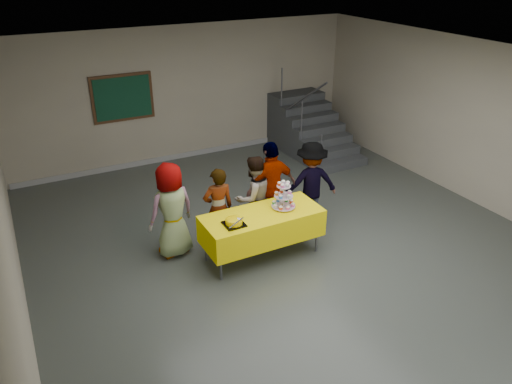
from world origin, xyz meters
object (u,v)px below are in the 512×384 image
(schoolchild_a, at_px, (172,210))
(noticeboard, at_px, (123,98))
(schoolchild_e, at_px, (311,183))
(schoolchild_c, at_px, (253,197))
(bake_table, at_px, (262,225))
(schoolchild_d, at_px, (271,188))
(bear_cake, at_px, (234,221))
(staircase, at_px, (308,130))
(schoolchild_b, at_px, (218,208))
(cupcake_stand, at_px, (284,197))

(schoolchild_a, distance_m, noticeboard, 3.88)
(schoolchild_e, bearing_deg, schoolchild_c, 14.09)
(bake_table, relative_size, schoolchild_d, 1.14)
(bear_cake, height_order, schoolchild_c, schoolchild_c)
(schoolchild_d, height_order, staircase, staircase)
(schoolchild_b, xyz_separation_m, staircase, (3.71, 3.08, -0.20))
(noticeboard, bearing_deg, cupcake_stand, -73.81)
(schoolchild_d, height_order, noticeboard, noticeboard)
(schoolchild_a, relative_size, noticeboard, 1.19)
(cupcake_stand, bearing_deg, schoolchild_a, 155.88)
(cupcake_stand, height_order, schoolchild_a, schoolchild_a)
(bake_table, distance_m, staircase, 4.90)
(bake_table, height_order, schoolchild_d, schoolchild_d)
(schoolchild_b, relative_size, staircase, 0.58)
(schoolchild_d, relative_size, schoolchild_e, 1.10)
(bake_table, bearing_deg, staircase, 48.66)
(schoolchild_a, height_order, staircase, staircase)
(bake_table, distance_m, cupcake_stand, 0.55)
(cupcake_stand, relative_size, schoolchild_a, 0.29)
(bake_table, xyz_separation_m, schoolchild_d, (0.51, 0.62, 0.27))
(schoolchild_c, xyz_separation_m, staircase, (3.06, 3.05, -0.23))
(schoolchild_d, distance_m, staircase, 4.12)
(bake_table, bearing_deg, schoolchild_b, 128.36)
(bear_cake, relative_size, schoolchild_e, 0.24)
(schoolchild_d, bearing_deg, bake_table, 44.73)
(bear_cake, relative_size, noticeboard, 0.28)
(schoolchild_e, xyz_separation_m, staircase, (1.93, 3.05, -0.26))
(schoolchild_a, xyz_separation_m, noticeboard, (0.29, 3.78, 0.82))
(staircase, bearing_deg, schoolchild_c, -135.12)
(cupcake_stand, xyz_separation_m, noticeboard, (-1.31, 4.50, 0.65))
(bear_cake, height_order, schoolchild_e, schoolchild_e)
(schoolchild_b, relative_size, schoolchild_d, 0.84)
(schoolchild_e, bearing_deg, bake_table, 39.90)
(schoolchild_a, xyz_separation_m, schoolchild_b, (0.73, -0.13, -0.08))
(schoolchild_c, distance_m, schoolchild_e, 1.13)
(schoolchild_c, xyz_separation_m, schoolchild_d, (0.33, -0.02, 0.10))
(schoolchild_a, height_order, schoolchild_b, schoolchild_a)
(bear_cake, distance_m, staircase, 5.36)
(schoolchild_a, distance_m, schoolchild_b, 0.75)
(staircase, bearing_deg, bake_table, -131.34)
(schoolchild_b, height_order, noticeboard, noticeboard)
(bake_table, xyz_separation_m, schoolchild_a, (-1.20, 0.73, 0.22))
(cupcake_stand, bearing_deg, bear_cake, -171.76)
(schoolchild_a, bearing_deg, schoolchild_d, 164.03)
(schoolchild_a, bearing_deg, cupcake_stand, 143.77)
(bear_cake, distance_m, schoolchild_e, 1.99)
(bake_table, bearing_deg, schoolchild_a, 148.69)
(schoolchild_b, bearing_deg, staircase, -136.66)
(schoolchild_a, xyz_separation_m, schoolchild_d, (1.71, -0.12, 0.05))
(schoolchild_c, bearing_deg, bear_cake, 38.78)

